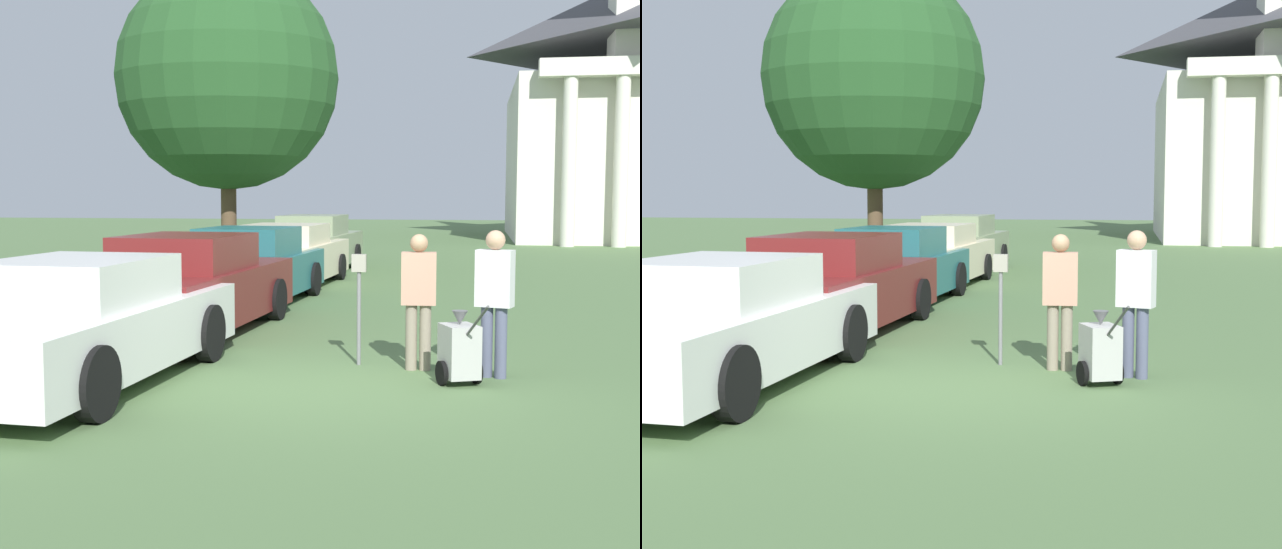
{
  "view_description": "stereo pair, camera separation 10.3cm",
  "coord_description": "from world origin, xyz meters",
  "views": [
    {
      "loc": [
        1.56,
        -9.53,
        2.18
      ],
      "look_at": [
        -0.42,
        1.84,
        1.1
      ],
      "focal_mm": 50.0,
      "sensor_mm": 36.0,
      "label": 1
    },
    {
      "loc": [
        1.67,
        -9.52,
        2.18
      ],
      "look_at": [
        -0.42,
        1.84,
        1.1
      ],
      "focal_mm": 50.0,
      "sensor_mm": 36.0,
      "label": 2
    }
  ],
  "objects": [
    {
      "name": "parking_meter",
      "position": [
        0.15,
        1.45,
        0.97
      ],
      "size": [
        0.18,
        0.09,
        1.4
      ],
      "color": "slate",
      "rests_on": "ground_plane"
    },
    {
      "name": "parked_car_maroon",
      "position": [
        -2.75,
        3.57,
        0.71
      ],
      "size": [
        2.24,
        5.23,
        1.52
      ],
      "rotation": [
        0.0,
        0.0,
        -0.06
      ],
      "color": "maroon",
      "rests_on": "ground_plane"
    },
    {
      "name": "parked_car_sage",
      "position": [
        -2.75,
        14.34,
        0.72
      ],
      "size": [
        2.11,
        5.06,
        1.55
      ],
      "rotation": [
        0.0,
        0.0,
        -0.06
      ],
      "color": "gray",
      "rests_on": "ground_plane"
    },
    {
      "name": "parked_car_teal",
      "position": [
        -2.75,
        7.33,
        0.69
      ],
      "size": [
        2.2,
        4.76,
        1.48
      ],
      "rotation": [
        0.0,
        0.0,
        -0.06
      ],
      "color": "#23666B",
      "rests_on": "ground_plane"
    },
    {
      "name": "equipment_cart",
      "position": [
        1.41,
        0.5,
        0.39
      ],
      "size": [
        0.59,
        0.98,
        1.0
      ],
      "rotation": [
        0.0,
        0.0,
        0.41
      ],
      "color": "#B2B2AD",
      "rests_on": "ground_plane"
    },
    {
      "name": "person_worker",
      "position": [
        0.9,
        1.26,
        0.94
      ],
      "size": [
        0.43,
        0.24,
        1.66
      ],
      "rotation": [
        0.0,
        0.0,
        3.19
      ],
      "color": "gray",
      "rests_on": "ground_plane"
    },
    {
      "name": "shade_tree",
      "position": [
        -5.32,
        14.92,
        5.34
      ],
      "size": [
        6.25,
        6.25,
        8.48
      ],
      "color": "brown",
      "rests_on": "ground_plane"
    },
    {
      "name": "parked_car_cream",
      "position": [
        -2.75,
        10.66,
        0.67
      ],
      "size": [
        2.29,
        5.18,
        1.43
      ],
      "rotation": [
        0.0,
        0.0,
        -0.06
      ],
      "color": "beige",
      "rests_on": "ground_plane"
    },
    {
      "name": "person_supervisor",
      "position": [
        1.8,
        0.96,
        0.99
      ],
      "size": [
        0.47,
        0.34,
        1.73
      ],
      "rotation": [
        0.0,
        0.0,
        2.83
      ],
      "color": "#515670",
      "rests_on": "ground_plane"
    },
    {
      "name": "ground_plane",
      "position": [
        0.0,
        0.0,
        0.0
      ],
      "size": [
        120.0,
        120.0,
        0.0
      ],
      "primitive_type": "plane",
      "color": "#517042"
    },
    {
      "name": "parked_car_white",
      "position": [
        -2.75,
        -0.19,
        0.68
      ],
      "size": [
        2.18,
        5.09,
        1.44
      ],
      "rotation": [
        0.0,
        0.0,
        -0.06
      ],
      "color": "silver",
      "rests_on": "ground_plane"
    },
    {
      "name": "church",
      "position": [
        8.12,
        33.96,
        6.22
      ],
      "size": [
        10.04,
        14.79,
        22.92
      ],
      "color": "silver",
      "rests_on": "ground_plane"
    }
  ]
}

